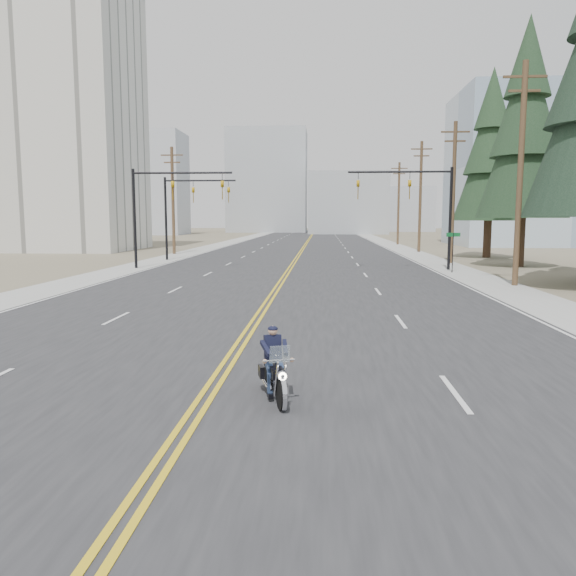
# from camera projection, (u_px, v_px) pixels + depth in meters

# --- Properties ---
(ground_plane) EXTENTS (400.00, 400.00, 0.00)m
(ground_plane) POSITION_uv_depth(u_px,v_px,m) (154.00, 478.00, 7.73)
(ground_plane) COLOR #776D56
(ground_plane) RESTS_ON ground
(road) EXTENTS (20.00, 200.00, 0.01)m
(road) POSITION_uv_depth(u_px,v_px,m) (306.00, 244.00, 77.07)
(road) COLOR #303033
(road) RESTS_ON ground
(sidewalk_left) EXTENTS (3.00, 200.00, 0.01)m
(sidewalk_left) POSITION_uv_depth(u_px,v_px,m) (223.00, 244.00, 77.77)
(sidewalk_left) COLOR #A5A5A0
(sidewalk_left) RESTS_ON ground
(sidewalk_right) EXTENTS (3.00, 200.00, 0.01)m
(sidewalk_right) POSITION_uv_depth(u_px,v_px,m) (390.00, 245.00, 76.37)
(sidewalk_right) COLOR #A5A5A0
(sidewalk_right) RESTS_ON ground
(traffic_mast_left) EXTENTS (7.10, 0.26, 7.00)m
(traffic_mast_left) POSITION_uv_depth(u_px,v_px,m) (162.00, 199.00, 39.37)
(traffic_mast_left) COLOR black
(traffic_mast_left) RESTS_ON ground
(traffic_mast_right) EXTENTS (7.10, 0.26, 7.00)m
(traffic_mast_right) POSITION_uv_depth(u_px,v_px,m) (421.00, 198.00, 38.27)
(traffic_mast_right) COLOR black
(traffic_mast_right) RESTS_ON ground
(traffic_mast_far) EXTENTS (6.10, 0.26, 7.00)m
(traffic_mast_far) POSITION_uv_depth(u_px,v_px,m) (185.00, 203.00, 47.32)
(traffic_mast_far) COLOR black
(traffic_mast_far) RESTS_ON ground
(street_sign) EXTENTS (0.90, 0.06, 2.62)m
(street_sign) POSITION_uv_depth(u_px,v_px,m) (453.00, 245.00, 36.57)
(street_sign) COLOR black
(street_sign) RESTS_ON ground
(utility_pole_b) EXTENTS (2.20, 0.30, 11.50)m
(utility_pole_b) POSITION_uv_depth(u_px,v_px,m) (520.00, 171.00, 29.01)
(utility_pole_b) COLOR brown
(utility_pole_b) RESTS_ON ground
(utility_pole_c) EXTENTS (2.20, 0.30, 11.00)m
(utility_pole_c) POSITION_uv_depth(u_px,v_px,m) (453.00, 190.00, 43.90)
(utility_pole_c) COLOR brown
(utility_pole_c) RESTS_ON ground
(utility_pole_d) EXTENTS (2.20, 0.30, 11.50)m
(utility_pole_d) POSITION_uv_depth(u_px,v_px,m) (420.00, 195.00, 58.73)
(utility_pole_d) COLOR brown
(utility_pole_d) RESTS_ON ground
(utility_pole_e) EXTENTS (2.20, 0.30, 11.00)m
(utility_pole_e) POSITION_uv_depth(u_px,v_px,m) (399.00, 202.00, 75.60)
(utility_pole_e) COLOR brown
(utility_pole_e) RESTS_ON ground
(utility_pole_left) EXTENTS (2.20, 0.30, 10.50)m
(utility_pole_left) POSITION_uv_depth(u_px,v_px,m) (173.00, 199.00, 55.36)
(utility_pole_left) COLOR brown
(utility_pole_left) RESTS_ON ground
(apartment_block) EXTENTS (18.00, 14.00, 30.00)m
(apartment_block) POSITION_uv_depth(u_px,v_px,m) (50.00, 114.00, 62.06)
(apartment_block) COLOR silver
(apartment_block) RESTS_ON ground
(glass_building) EXTENTS (24.00, 16.00, 20.00)m
(glass_building) POSITION_uv_depth(u_px,v_px,m) (549.00, 169.00, 73.88)
(glass_building) COLOR #9EB5CC
(glass_building) RESTS_ON ground
(haze_bldg_a) EXTENTS (14.00, 12.00, 22.00)m
(haze_bldg_a) POSITION_uv_depth(u_px,v_px,m) (152.00, 184.00, 122.41)
(haze_bldg_a) COLOR #B7BCC6
(haze_bldg_a) RESTS_ON ground
(haze_bldg_b) EXTENTS (18.00, 14.00, 14.00)m
(haze_bldg_b) POSITION_uv_depth(u_px,v_px,m) (347.00, 203.00, 130.19)
(haze_bldg_b) COLOR #ADB2B7
(haze_bldg_b) RESTS_ON ground
(haze_bldg_c) EXTENTS (16.00, 12.00, 18.00)m
(haze_bldg_c) POSITION_uv_depth(u_px,v_px,m) (510.00, 191.00, 113.14)
(haze_bldg_c) COLOR #B7BCC6
(haze_bldg_c) RESTS_ON ground
(haze_bldg_d) EXTENTS (20.00, 15.00, 26.00)m
(haze_bldg_d) POSITION_uv_depth(u_px,v_px,m) (268.00, 182.00, 145.53)
(haze_bldg_d) COLOR #ADB2B7
(haze_bldg_d) RESTS_ON ground
(haze_bldg_e) EXTENTS (14.00, 14.00, 12.00)m
(haze_bldg_e) POSITION_uv_depth(u_px,v_px,m) (405.00, 209.00, 154.04)
(haze_bldg_e) COLOR #B7BCC6
(haze_bldg_e) RESTS_ON ground
(haze_bldg_f) EXTENTS (12.00, 12.00, 16.00)m
(haze_bldg_f) POSITION_uv_depth(u_px,v_px,m) (111.00, 200.00, 138.55)
(haze_bldg_f) COLOR #ADB2B7
(haze_bldg_f) RESTS_ON ground
(motorcyclist) EXTENTS (1.25, 1.98, 1.43)m
(motorcyclist) POSITION_uv_depth(u_px,v_px,m) (275.00, 364.00, 10.98)
(motorcyclist) COLOR black
(motorcyclist) RESTS_ON ground
(conifer_tall) EXTENTS (6.45, 6.45, 17.92)m
(conifer_tall) POSITION_uv_depth(u_px,v_px,m) (526.00, 124.00, 40.39)
(conifer_tall) COLOR #382619
(conifer_tall) RESTS_ON ground
(conifer_far) EXTENTS (6.28, 6.28, 16.82)m
(conifer_far) POSITION_uv_depth(u_px,v_px,m) (491.00, 150.00, 50.07)
(conifer_far) COLOR #382619
(conifer_far) RESTS_ON ground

